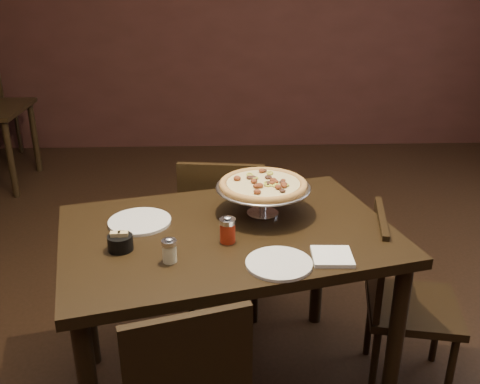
{
  "coord_description": "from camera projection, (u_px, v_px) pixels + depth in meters",
  "views": [
    {
      "loc": [
        -0.03,
        -1.93,
        1.74
      ],
      "look_at": [
        0.05,
        -0.01,
        0.93
      ],
      "focal_mm": 40.0,
      "sensor_mm": 36.0,
      "label": 1
    }
  ],
  "objects": [
    {
      "name": "room",
      "position": [
        244.0,
        69.0,
        1.94
      ],
      "size": [
        6.04,
        7.04,
        2.84
      ],
      "color": "black",
      "rests_on": "ground"
    },
    {
      "name": "dining_table",
      "position": [
        228.0,
        253.0,
        2.13
      ],
      "size": [
        1.44,
        1.13,
        0.8
      ],
      "rotation": [
        0.0,
        0.0,
        0.25
      ],
      "color": "black",
      "rests_on": "ground"
    },
    {
      "name": "chair_far",
      "position": [
        224.0,
        230.0,
        2.77
      ],
      "size": [
        0.47,
        0.47,
        0.89
      ],
      "rotation": [
        0.0,
        0.0,
        3.01
      ],
      "color": "black",
      "rests_on": "ground"
    },
    {
      "name": "chair_side",
      "position": [
        399.0,
        295.0,
        2.29
      ],
      "size": [
        0.45,
        0.45,
        0.82
      ],
      "rotation": [
        0.0,
        0.0,
        1.37
      ],
      "color": "black",
      "rests_on": "ground"
    },
    {
      "name": "plate_near",
      "position": [
        279.0,
        263.0,
        1.84
      ],
      "size": [
        0.23,
        0.23,
        0.01
      ],
      "primitive_type": "cylinder",
      "color": "white",
      "rests_on": "dining_table"
    },
    {
      "name": "packet_caddy",
      "position": [
        120.0,
        242.0,
        1.93
      ],
      "size": [
        0.09,
        0.09,
        0.07
      ],
      "rotation": [
        0.0,
        0.0,
        0.1
      ],
      "color": "black",
      "rests_on": "dining_table"
    },
    {
      "name": "plate_left",
      "position": [
        140.0,
        221.0,
        2.14
      ],
      "size": [
        0.25,
        0.25,
        0.01
      ],
      "primitive_type": "cylinder",
      "color": "white",
      "rests_on": "dining_table"
    },
    {
      "name": "pepper_flake_shaker",
      "position": [
        228.0,
        230.0,
        1.98
      ],
      "size": [
        0.06,
        0.06,
        0.11
      ],
      "color": "maroon",
      "rests_on": "dining_table"
    },
    {
      "name": "serving_spatula",
      "position": [
        287.0,
        194.0,
        2.09
      ],
      "size": [
        0.13,
        0.13,
        0.02
      ],
      "rotation": [
        0.0,
        0.0,
        -0.61
      ],
      "color": "silver",
      "rests_on": "pizza_stand"
    },
    {
      "name": "pizza_stand",
      "position": [
        263.0,
        185.0,
        2.17
      ],
      "size": [
        0.39,
        0.39,
        0.16
      ],
      "color": "silver",
      "rests_on": "dining_table"
    },
    {
      "name": "napkin_stack",
      "position": [
        332.0,
        257.0,
        1.88
      ],
      "size": [
        0.15,
        0.15,
        0.01
      ],
      "primitive_type": "cube",
      "rotation": [
        0.0,
        0.0,
        -0.05
      ],
      "color": "white",
      "rests_on": "dining_table"
    },
    {
      "name": "parmesan_shaker",
      "position": [
        169.0,
        250.0,
        1.85
      ],
      "size": [
        0.05,
        0.05,
        0.09
      ],
      "color": "beige",
      "rests_on": "dining_table"
    }
  ]
}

